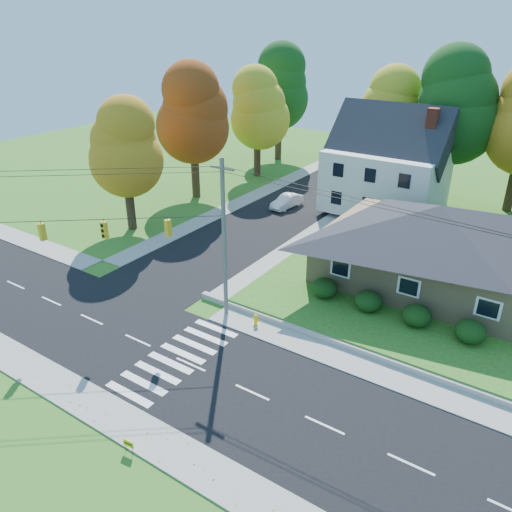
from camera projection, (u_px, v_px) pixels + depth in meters
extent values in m
plane|color=#3D7923|center=(191.00, 365.00, 26.81)|extent=(120.00, 120.00, 0.00)
cube|color=black|center=(191.00, 365.00, 26.81)|extent=(90.00, 8.00, 0.02)
cube|color=black|center=(298.00, 203.00, 50.35)|extent=(8.00, 44.00, 0.02)
cube|color=#9C9A90|center=(244.00, 322.00, 30.55)|extent=(90.00, 2.00, 0.08)
cube|color=#9C9A90|center=(120.00, 420.00, 23.04)|extent=(90.00, 2.00, 0.08)
cube|color=tan|center=(433.00, 258.00, 33.91)|extent=(14.00, 10.00, 3.20)
pyramid|color=#26262B|center=(439.00, 221.00, 32.75)|extent=(14.60, 10.60, 2.20)
cube|color=silver|center=(385.00, 180.00, 46.42)|extent=(10.00, 8.00, 5.60)
pyramid|color=#26262B|center=(390.00, 137.00, 44.71)|extent=(10.40, 8.40, 2.40)
cube|color=brown|center=(426.00, 164.00, 43.81)|extent=(0.90, 0.90, 9.60)
ellipsoid|color=#163A10|center=(324.00, 288.00, 32.18)|extent=(1.70, 1.70, 1.27)
ellipsoid|color=#163A10|center=(368.00, 301.00, 30.67)|extent=(1.70, 1.70, 1.27)
ellipsoid|color=#163A10|center=(417.00, 315.00, 29.16)|extent=(1.70, 1.70, 1.27)
ellipsoid|color=#163A10|center=(470.00, 332.00, 27.66)|extent=(1.70, 1.70, 1.27)
cylinder|color=#666059|center=(224.00, 241.00, 29.33)|extent=(0.26, 0.26, 10.00)
cube|color=#666059|center=(222.00, 168.00, 27.44)|extent=(1.60, 0.12, 0.12)
cube|color=gold|center=(42.00, 232.00, 28.13)|extent=(0.26, 0.34, 1.00)
cube|color=gold|center=(104.00, 230.00, 28.39)|extent=(0.34, 0.26, 1.00)
cube|color=gold|center=(168.00, 228.00, 28.67)|extent=(0.26, 0.34, 1.00)
cylinder|color=black|center=(75.00, 220.00, 28.00)|extent=(13.02, 10.43, 0.04)
cylinder|color=#3F2A19|center=(387.00, 164.00, 51.98)|extent=(0.80, 0.80, 5.40)
sphere|color=gold|center=(392.00, 126.00, 50.31)|extent=(6.72, 6.72, 6.72)
sphere|color=gold|center=(394.00, 109.00, 49.58)|extent=(5.91, 5.91, 5.91)
sphere|color=gold|center=(396.00, 91.00, 48.86)|extent=(5.11, 5.11, 5.11)
cylinder|color=#3F2A19|center=(444.00, 170.00, 48.02)|extent=(0.86, 0.86, 6.30)
sphere|color=#174815|center=(452.00, 122.00, 46.07)|extent=(7.84, 7.84, 7.84)
sphere|color=#174815|center=(456.00, 100.00, 45.23)|extent=(6.90, 6.90, 6.90)
sphere|color=#174815|center=(460.00, 78.00, 44.39)|extent=(5.96, 5.96, 5.96)
cylinder|color=#3F2A19|center=(130.00, 202.00, 43.30)|extent=(0.77, 0.77, 4.95)
sphere|color=#BF7E1A|center=(125.00, 161.00, 41.77)|extent=(6.16, 6.16, 6.16)
sphere|color=#BF7E1A|center=(123.00, 143.00, 41.11)|extent=(5.42, 5.42, 5.42)
sphere|color=#BF7E1A|center=(121.00, 124.00, 40.45)|extent=(4.68, 4.68, 4.68)
cylinder|color=#3F2A19|center=(195.00, 169.00, 51.12)|extent=(0.83, 0.83, 5.85)
sphere|color=#8F3B12|center=(193.00, 127.00, 49.31)|extent=(7.28, 7.28, 7.28)
sphere|color=#8F3B12|center=(192.00, 109.00, 48.53)|extent=(6.41, 6.41, 6.41)
sphere|color=#8F3B12|center=(191.00, 89.00, 47.75)|extent=(5.53, 5.53, 5.53)
cylinder|color=#3F2A19|center=(257.00, 153.00, 58.22)|extent=(0.80, 0.80, 5.40)
sphere|color=gold|center=(257.00, 119.00, 56.55)|extent=(6.72, 6.72, 6.72)
sphere|color=gold|center=(257.00, 104.00, 55.83)|extent=(5.91, 5.91, 5.91)
sphere|color=gold|center=(257.00, 88.00, 55.11)|extent=(5.11, 5.11, 5.11)
cylinder|color=#3F2A19|center=(278.00, 135.00, 65.04)|extent=(0.86, 0.86, 6.30)
sphere|color=#174815|center=(279.00, 99.00, 63.09)|extent=(7.84, 7.84, 7.84)
sphere|color=#174815|center=(279.00, 83.00, 62.25)|extent=(6.90, 6.90, 6.90)
sphere|color=#174815|center=(280.00, 66.00, 61.41)|extent=(5.96, 5.96, 5.96)
imported|color=silver|center=(287.00, 201.00, 48.92)|extent=(1.76, 4.02, 1.28)
cylinder|color=#FFD004|center=(256.00, 325.00, 30.24)|extent=(0.34, 0.34, 0.10)
cylinder|color=#FFD004|center=(256.00, 321.00, 30.11)|extent=(0.23, 0.23, 0.53)
sphere|color=#FFD004|center=(256.00, 316.00, 29.98)|extent=(0.25, 0.25, 0.25)
cylinder|color=#FFD004|center=(256.00, 319.00, 30.07)|extent=(0.44, 0.26, 0.11)
cylinder|color=black|center=(126.00, 446.00, 21.40)|extent=(0.02, 0.02, 0.44)
cylinder|color=black|center=(132.00, 450.00, 21.20)|extent=(0.02, 0.02, 0.44)
cube|color=yellow|center=(128.00, 444.00, 21.19)|extent=(0.53, 0.10, 0.35)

